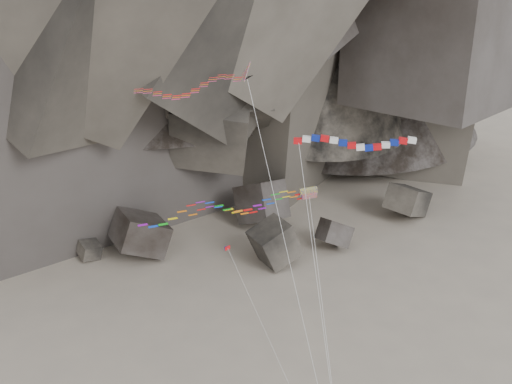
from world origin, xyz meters
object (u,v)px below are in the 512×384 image
object	(u,v)px
delta_kite	(187,87)
banner_kite	(355,145)
parafoil_kite	(222,207)
pennant_kite	(253,306)

from	to	relation	value
delta_kite	banner_kite	distance (m)	13.32
parafoil_kite	pennant_kite	distance (m)	8.43
parafoil_kite	pennant_kite	size ratio (longest dim) A/B	1.30
delta_kite	pennant_kite	xyz separation A→B (m)	(4.14, -2.57, -17.53)
parafoil_kite	banner_kite	bearing A→B (deg)	-7.26
delta_kite	pennant_kite	world-z (taller)	delta_kite
delta_kite	parafoil_kite	xyz separation A→B (m)	(2.41, -0.06, -9.68)
pennant_kite	parafoil_kite	bearing A→B (deg)	100.04
delta_kite	pennant_kite	bearing A→B (deg)	-19.61
delta_kite	pennant_kite	distance (m)	18.20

